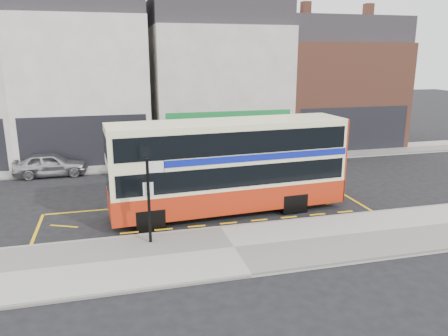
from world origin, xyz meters
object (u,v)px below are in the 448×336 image
object	(u,v)px
double_decker_bus	(230,165)
street_tree_right	(233,110)
car_white	(315,152)
car_silver	(51,164)
bus_stop_post	(150,193)
car_grey	(150,162)

from	to	relation	value
double_decker_bus	street_tree_right	distance (m)	10.96
double_decker_bus	car_white	world-z (taller)	double_decker_bus
car_silver	street_tree_right	world-z (taller)	street_tree_right
car_white	street_tree_right	bearing A→B (deg)	42.17
double_decker_bus	car_white	size ratio (longest dim) A/B	2.29
car_white	street_tree_right	size ratio (longest dim) A/B	0.97
double_decker_bus	street_tree_right	bearing A→B (deg)	69.85
double_decker_bus	bus_stop_post	xyz separation A→B (m)	(-3.60, -2.62, -0.12)
bus_stop_post	car_white	bearing A→B (deg)	44.48
double_decker_bus	car_grey	distance (m)	7.88
bus_stop_post	car_grey	size ratio (longest dim) A/B	0.71
car_silver	car_grey	size ratio (longest dim) A/B	0.92
car_silver	street_tree_right	bearing A→B (deg)	-79.14
bus_stop_post	street_tree_right	size ratio (longest dim) A/B	0.67
car_silver	car_white	xyz separation A→B (m)	(15.99, -0.81, -0.03)
bus_stop_post	street_tree_right	bearing A→B (deg)	65.64
bus_stop_post	car_white	size ratio (longest dim) A/B	0.69
car_white	street_tree_right	distance (m)	6.05
bus_stop_post	car_silver	distance (m)	11.92
double_decker_bus	car_silver	size ratio (longest dim) A/B	2.57
bus_stop_post	street_tree_right	distance (m)	14.75
car_silver	street_tree_right	distance (m)	11.83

